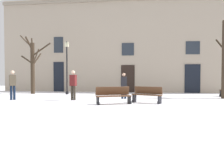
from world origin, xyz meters
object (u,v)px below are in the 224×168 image
person_near_bench (124,85)px  tree_center (33,64)px  streetlamp (67,62)px  bench_near_lamp (113,95)px  person_by_shop_door (13,83)px  bench_back_to_back_left (147,94)px  person_strolling (73,83)px  litter_bin (124,91)px

person_near_bench → tree_center: bearing=-28.5°
streetlamp → bench_near_lamp: streetlamp is taller
tree_center → person_by_shop_door: bearing=-79.1°
bench_near_lamp → person_by_shop_door: (-6.33, 1.29, 0.53)m
bench_back_to_back_left → bench_near_lamp: bench_near_lamp is taller
person_near_bench → person_strolling: bearing=19.4°
person_by_shop_door → person_near_bench: (6.51, 1.85, -0.10)m
litter_bin → bench_back_to_back_left: bearing=-65.7°
streetlamp → bench_near_lamp: 7.77m
bench_back_to_back_left → person_near_bench: 2.77m
litter_bin → person_near_bench: (0.16, -1.50, 0.50)m
streetlamp → bench_back_to_back_left: (6.21, -5.15, -1.99)m
bench_back_to_back_left → bench_near_lamp: 1.93m
person_near_bench → bench_back_to_back_left: bearing=117.2°
bench_back_to_back_left → person_strolling: person_strolling is taller
litter_bin → person_strolling: size_ratio=0.44×
bench_back_to_back_left → person_near_bench: size_ratio=1.04×
tree_center → litter_bin: 7.64m
person_by_shop_door → litter_bin: bearing=171.6°
person_by_shop_door → person_strolling: (3.64, 0.43, 0.00)m
bench_near_lamp → person_strolling: 3.23m
bench_back_to_back_left → person_by_shop_door: 8.08m
tree_center → litter_bin: tree_center is taller
streetlamp → bench_back_to_back_left: 8.31m
streetlamp → person_near_bench: bearing=-31.7°
tree_center → person_by_shop_door: size_ratio=2.47×
litter_bin → person_by_shop_door: 7.20m
bench_back_to_back_left → person_strolling: size_ratio=0.95×
bench_near_lamp → person_strolling: person_strolling is taller
litter_bin → person_near_bench: size_ratio=0.48×
streetlamp → bench_near_lamp: size_ratio=2.15×
tree_center → person_near_bench: 8.10m
bench_back_to_back_left → person_near_bench: bearing=148.7°
bench_near_lamp → person_by_shop_door: person_by_shop_door is taller
bench_back_to_back_left → person_by_shop_door: person_by_shop_door is taller
person_strolling → person_near_bench: size_ratio=1.10×
person_by_shop_door → tree_center: bearing=-115.4°
tree_center → person_strolling: bearing=-43.7°
bench_back_to_back_left → bench_near_lamp: bearing=-128.6°
bench_back_to_back_left → litter_bin: bearing=138.8°
tree_center → streetlamp: size_ratio=1.09×
streetlamp → litter_bin: (4.51, -1.39, -2.05)m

